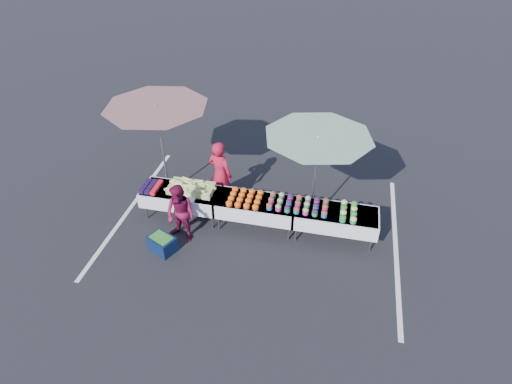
% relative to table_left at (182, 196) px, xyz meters
% --- Properties ---
extents(ground, '(80.00, 80.00, 0.00)m').
position_rel_table_left_xyz_m(ground, '(1.80, 0.00, -0.58)').
color(ground, black).
extents(stripe_left, '(0.10, 5.00, 0.00)m').
position_rel_table_left_xyz_m(stripe_left, '(-1.40, 0.00, -0.58)').
color(stripe_left, silver).
rests_on(stripe_left, ground).
extents(stripe_right, '(0.10, 5.00, 0.00)m').
position_rel_table_left_xyz_m(stripe_right, '(5.00, 0.00, -0.58)').
color(stripe_right, silver).
rests_on(stripe_right, ground).
extents(table_left, '(1.86, 0.81, 0.75)m').
position_rel_table_left_xyz_m(table_left, '(0.00, 0.00, 0.00)').
color(table_left, white).
rests_on(table_left, ground).
extents(table_center, '(1.86, 0.81, 0.75)m').
position_rel_table_left_xyz_m(table_center, '(1.80, 0.00, 0.00)').
color(table_center, white).
rests_on(table_center, ground).
extents(table_right, '(1.86, 0.81, 0.75)m').
position_rel_table_left_xyz_m(table_right, '(3.60, 0.00, 0.00)').
color(table_right, white).
rests_on(table_right, ground).
extents(berry_punnets, '(0.40, 0.54, 0.08)m').
position_rel_table_left_xyz_m(berry_punnets, '(-0.71, -0.06, 0.21)').
color(berry_punnets, black).
rests_on(berry_punnets, table_left).
extents(corn_pile, '(1.16, 0.57, 0.26)m').
position_rel_table_left_xyz_m(corn_pile, '(0.24, 0.04, 0.26)').
color(corn_pile, '#C0C565').
rests_on(corn_pile, table_left).
extents(plastic_bags, '(0.30, 0.25, 0.05)m').
position_rel_table_left_xyz_m(plastic_bags, '(0.30, -0.30, 0.19)').
color(plastic_bags, white).
rests_on(plastic_bags, table_left).
extents(carrot_bowls, '(0.75, 0.69, 0.11)m').
position_rel_table_left_xyz_m(carrot_bowls, '(1.55, -0.01, 0.22)').
color(carrot_bowls, red).
rests_on(carrot_bowls, table_center).
extents(potato_cups, '(1.34, 0.58, 0.16)m').
position_rel_table_left_xyz_m(potato_cups, '(2.75, 0.00, 0.25)').
color(potato_cups, '#2266A0').
rests_on(potato_cups, table_right).
extents(bean_baskets, '(0.36, 0.68, 0.15)m').
position_rel_table_left_xyz_m(bean_baskets, '(3.86, -0.01, 0.24)').
color(bean_baskets, '#21854B').
rests_on(bean_baskets, table_right).
extents(vendor, '(0.74, 0.61, 1.74)m').
position_rel_table_left_xyz_m(vendor, '(0.76, 0.69, 0.29)').
color(vendor, '#B01430').
rests_on(vendor, ground).
extents(customer, '(0.82, 0.71, 1.43)m').
position_rel_table_left_xyz_m(customer, '(0.28, -0.77, 0.13)').
color(customer, maroon).
rests_on(customer, ground).
extents(umbrella_left, '(2.87, 2.87, 2.48)m').
position_rel_table_left_xyz_m(umbrella_left, '(-0.70, 0.79, 1.67)').
color(umbrella_left, black).
rests_on(umbrella_left, ground).
extents(umbrella_right, '(2.66, 2.66, 2.37)m').
position_rel_table_left_xyz_m(umbrella_right, '(3.03, 0.40, 1.57)').
color(umbrella_right, black).
rests_on(umbrella_right, ground).
extents(storage_bin, '(0.69, 0.61, 0.37)m').
position_rel_table_left_xyz_m(storage_bin, '(-0.03, -1.23, -0.39)').
color(storage_bin, '#0C1A3C').
rests_on(storage_bin, ground).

